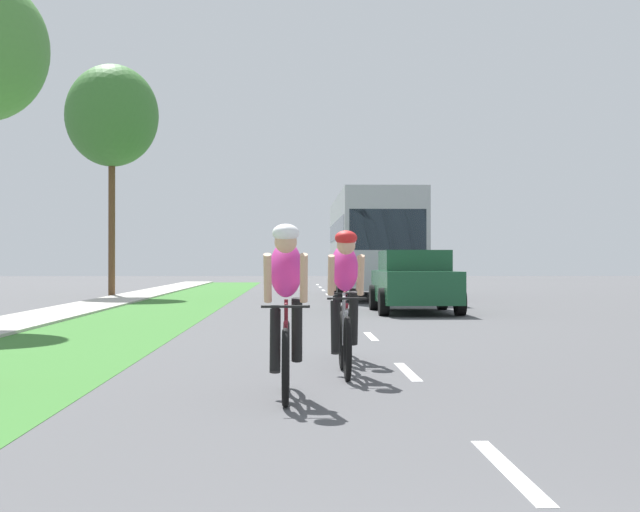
{
  "coord_description": "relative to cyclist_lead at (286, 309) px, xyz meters",
  "views": [
    {
      "loc": [
        -1.29,
        -2.06,
        1.25
      ],
      "look_at": [
        -0.59,
        23.1,
        1.39
      ],
      "focal_mm": 53.81,
      "sensor_mm": 36.0,
      "label": 1
    }
  ],
  "objects": [
    {
      "name": "ground_plane",
      "position": [
        1.36,
        13.38,
        -0.81
      ],
      "size": [
        120.0,
        120.0,
        0.0
      ],
      "primitive_type": "plane",
      "color": "#4C4C4F"
    },
    {
      "name": "grass_verge",
      "position": [
        -3.29,
        13.38,
        -0.81
      ],
      "size": [
        2.84,
        70.0,
        0.01
      ],
      "primitive_type": "cube",
      "color": "#38722D",
      "rests_on": "ground_plane"
    },
    {
      "name": "bus_silver",
      "position": [
        2.81,
        24.84,
        1.17
      ],
      "size": [
        2.78,
        11.6,
        3.48
      ],
      "color": "#A5A8AD",
      "rests_on": "ground_plane"
    },
    {
      "name": "street_tree_far",
      "position": [
        -6.44,
        25.75,
        5.64
      ],
      "size": [
        3.32,
        3.32,
        8.31
      ],
      "color": "brown",
      "rests_on": "ground_plane"
    },
    {
      "name": "lane_markings_center",
      "position": [
        1.36,
        17.38,
        -0.81
      ],
      "size": [
        0.12,
        52.71,
        0.01
      ],
      "color": "white",
      "rests_on": "ground_plane"
    },
    {
      "name": "cyclist_lead",
      "position": [
        0.0,
        0.0,
        0.0
      ],
      "size": [
        0.42,
        1.72,
        1.58
      ],
      "color": "black",
      "rests_on": "ground_plane"
    },
    {
      "name": "cyclist_trailing",
      "position": [
        0.63,
        1.77,
        0.0
      ],
      "size": [
        0.42,
        1.72,
        1.58
      ],
      "color": "black",
      "rests_on": "ground_plane"
    },
    {
      "name": "cyclist_distant",
      "position": [
        0.73,
        3.41,
        0.0
      ],
      "size": [
        0.42,
        1.72,
        1.58
      ],
      "color": "black",
      "rests_on": "ground_plane"
    },
    {
      "name": "sidewalk_concrete",
      "position": [
        -5.53,
        13.38,
        -0.81
      ],
      "size": [
        1.64,
        70.0,
        0.1
      ],
      "primitive_type": "cube",
      "color": "#B2ADA3",
      "rests_on": "ground_plane"
    },
    {
      "name": "sedan_dark_green",
      "position": [
        3.02,
        14.59,
        -0.04
      ],
      "size": [
        1.98,
        4.3,
        1.52
      ],
      "color": "#194C2D",
      "rests_on": "ground_plane"
    }
  ]
}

